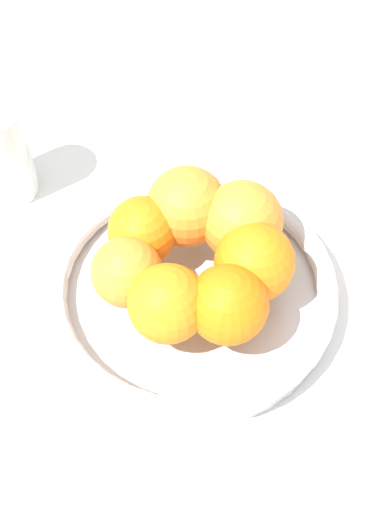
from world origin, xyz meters
TOP-DOWN VIEW (x-y plane):
  - ground_plane at (0.00, 0.00)m, footprint 4.00×4.00m
  - fruit_bowl at (0.00, 0.00)m, footprint 0.29×0.29m
  - orange_pile at (-0.00, 0.01)m, footprint 0.19×0.19m
  - drinking_glass at (-0.24, -0.10)m, footprint 0.07×0.07m

SIDE VIEW (x-z plane):
  - ground_plane at x=0.00m, z-range 0.00..0.00m
  - fruit_bowl at x=0.00m, z-range 0.00..0.04m
  - drinking_glass at x=-0.24m, z-range 0.00..0.11m
  - orange_pile at x=0.00m, z-range 0.04..0.12m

